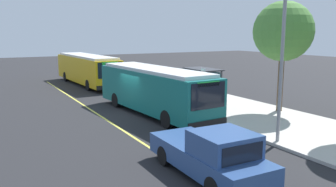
{
  "coord_description": "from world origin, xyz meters",
  "views": [
    {
      "loc": [
        20.11,
        -8.79,
        5.09
      ],
      "look_at": [
        3.12,
        0.7,
        1.7
      ],
      "focal_mm": 37.14,
      "sensor_mm": 36.0,
      "label": 1
    }
  ],
  "objects_px": {
    "transit_bus_second": "(87,68)",
    "waiting_bench": "(203,96)",
    "pedestrian_commuter": "(183,88)",
    "transit_bus_main": "(154,89)",
    "pickup_truck": "(211,155)",
    "route_sign_post": "(203,84)"
  },
  "relations": [
    {
      "from": "transit_bus_second",
      "to": "waiting_bench",
      "type": "xyz_separation_m",
      "value": [
        13.97,
        4.31,
        -0.99
      ]
    },
    {
      "from": "waiting_bench",
      "to": "pedestrian_commuter",
      "type": "height_order",
      "value": "pedestrian_commuter"
    },
    {
      "from": "waiting_bench",
      "to": "transit_bus_main",
      "type": "bearing_deg",
      "value": -80.09
    },
    {
      "from": "waiting_bench",
      "to": "pedestrian_commuter",
      "type": "relative_size",
      "value": 0.95
    },
    {
      "from": "pickup_truck",
      "to": "pedestrian_commuter",
      "type": "height_order",
      "value": "pickup_truck"
    },
    {
      "from": "pedestrian_commuter",
      "to": "waiting_bench",
      "type": "bearing_deg",
      "value": 24.87
    },
    {
      "from": "pedestrian_commuter",
      "to": "pickup_truck",
      "type": "bearing_deg",
      "value": -27.49
    },
    {
      "from": "transit_bus_main",
      "to": "pickup_truck",
      "type": "distance_m",
      "value": 10.27
    },
    {
      "from": "pickup_truck",
      "to": "pedestrian_commuter",
      "type": "distance_m",
      "value": 13.71
    },
    {
      "from": "pickup_truck",
      "to": "pedestrian_commuter",
      "type": "xyz_separation_m",
      "value": [
        -12.16,
        6.33,
        0.26
      ]
    },
    {
      "from": "transit_bus_main",
      "to": "waiting_bench",
      "type": "bearing_deg",
      "value": 99.91
    },
    {
      "from": "pickup_truck",
      "to": "pedestrian_commuter",
      "type": "bearing_deg",
      "value": 152.51
    },
    {
      "from": "transit_bus_second",
      "to": "route_sign_post",
      "type": "distance_m",
      "value": 16.48
    },
    {
      "from": "transit_bus_main",
      "to": "transit_bus_second",
      "type": "xyz_separation_m",
      "value": [
        -14.72,
        -0.02,
        0.0
      ]
    },
    {
      "from": "waiting_bench",
      "to": "transit_bus_second",
      "type": "bearing_deg",
      "value": -162.86
    },
    {
      "from": "pickup_truck",
      "to": "route_sign_post",
      "type": "relative_size",
      "value": 1.94
    },
    {
      "from": "transit_bus_second",
      "to": "waiting_bench",
      "type": "relative_size",
      "value": 7.6
    },
    {
      "from": "transit_bus_main",
      "to": "pedestrian_commuter",
      "type": "xyz_separation_m",
      "value": [
        -2.3,
        3.57,
        -0.5
      ]
    },
    {
      "from": "pickup_truck",
      "to": "pedestrian_commuter",
      "type": "relative_size",
      "value": 3.21
    },
    {
      "from": "transit_bus_main",
      "to": "route_sign_post",
      "type": "height_order",
      "value": "same"
    },
    {
      "from": "transit_bus_main",
      "to": "pickup_truck",
      "type": "height_order",
      "value": "transit_bus_main"
    },
    {
      "from": "transit_bus_second",
      "to": "pickup_truck",
      "type": "height_order",
      "value": "transit_bus_second"
    }
  ]
}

